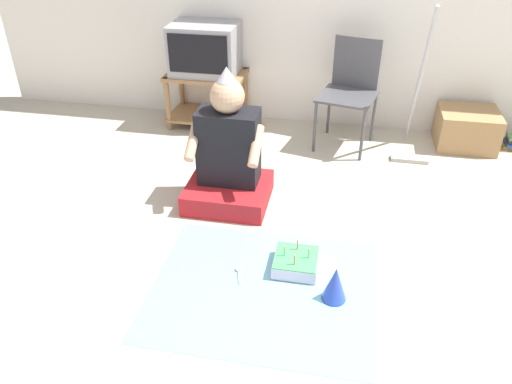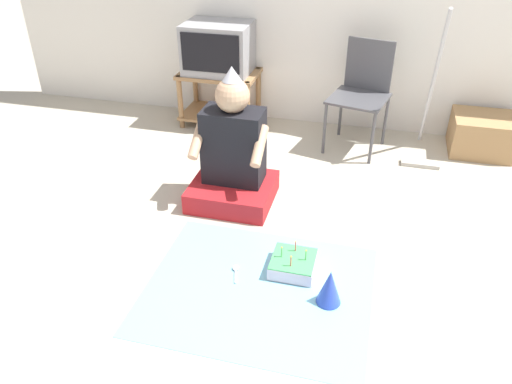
% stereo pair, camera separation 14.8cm
% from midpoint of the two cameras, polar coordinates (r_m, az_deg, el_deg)
% --- Properties ---
extents(ground_plane, '(16.00, 16.00, 0.00)m').
position_cam_midpoint_polar(ground_plane, '(2.71, 10.02, -11.30)').
color(ground_plane, '#BCB29E').
extents(tv_stand, '(0.66, 0.43, 0.46)m').
position_cam_midpoint_polar(tv_stand, '(4.41, -3.16, 11.23)').
color(tv_stand, '#997047').
rests_on(tv_stand, ground_plane).
extents(tv, '(0.54, 0.42, 0.40)m').
position_cam_midpoint_polar(tv, '(4.29, -3.31, 16.10)').
color(tv, '#99999E').
rests_on(tv, tv_stand).
extents(folding_chair, '(0.50, 0.50, 0.83)m').
position_cam_midpoint_polar(folding_chair, '(4.03, 13.15, 11.46)').
color(folding_chair, '#4C4C51').
rests_on(folding_chair, ground_plane).
extents(cardboard_box_stack, '(0.46, 0.42, 0.30)m').
position_cam_midpoint_polar(cardboard_box_stack, '(4.35, 25.25, 5.97)').
color(cardboard_box_stack, '#A87F51').
rests_on(cardboard_box_stack, ground_plane).
extents(dust_mop, '(0.28, 0.46, 1.15)m').
position_cam_midpoint_polar(dust_mop, '(3.98, 20.01, 7.80)').
color(dust_mop, '#B2ADA3').
rests_on(dust_mop, ground_plane).
extents(person_seated, '(0.54, 0.48, 0.91)m').
position_cam_midpoint_polar(person_seated, '(3.24, -1.34, 3.85)').
color(person_seated, red).
rests_on(person_seated, ground_plane).
extents(party_cloth, '(1.18, 0.98, 0.01)m').
position_cam_midpoint_polar(party_cloth, '(2.69, 1.89, -11.04)').
color(party_cloth, '#7FC6E0').
rests_on(party_cloth, ground_plane).
extents(birthday_cake, '(0.24, 0.24, 0.15)m').
position_cam_midpoint_polar(birthday_cake, '(2.79, 5.81, -8.19)').
color(birthday_cake, silver).
rests_on(birthday_cake, party_cloth).
extents(party_hat_blue, '(0.13, 0.13, 0.20)m').
position_cam_midpoint_polar(party_hat_blue, '(2.59, 10.14, -10.67)').
color(party_hat_blue, blue).
rests_on(party_hat_blue, party_cloth).
extents(plastic_spoon_near, '(0.06, 0.14, 0.01)m').
position_cam_midpoint_polar(plastic_spoon_near, '(2.79, -0.80, -8.88)').
color(plastic_spoon_near, white).
rests_on(plastic_spoon_near, party_cloth).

